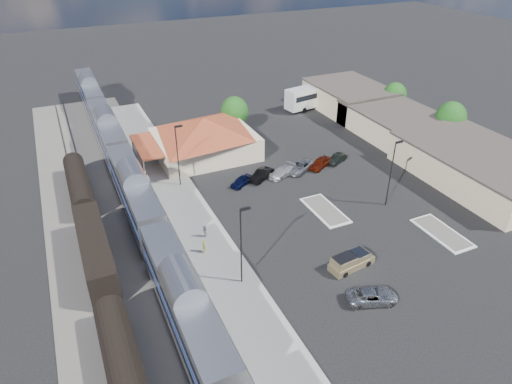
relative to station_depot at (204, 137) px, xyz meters
name	(u,v)px	position (x,y,z in m)	size (l,w,h in m)	color
ground	(306,226)	(4.56, -24.00, -3.13)	(280.00, 280.00, 0.00)	black
railbed	(118,233)	(-16.44, -16.00, -3.07)	(16.00, 100.00, 0.12)	#4C4944
platform	(196,224)	(-7.44, -18.00, -3.04)	(5.50, 92.00, 0.18)	gray
passenger_train	(135,195)	(-13.44, -12.95, -0.26)	(3.00, 104.00, 5.55)	silver
freight_cars	(95,252)	(-19.44, -21.21, -1.21)	(2.80, 46.00, 4.00)	black
station_depot	(204,137)	(0.00, 0.00, 0.00)	(18.35, 12.24, 6.20)	beige
buildings_east	(410,130)	(32.56, -9.72, -0.86)	(14.40, 51.40, 4.80)	#C6B28C
traffic_island_south	(325,210)	(8.56, -22.00, -3.03)	(3.30, 7.50, 0.21)	silver
traffic_island_north	(442,233)	(18.56, -32.00, -3.03)	(3.30, 7.50, 0.21)	silver
lamp_plat_s	(242,240)	(-6.34, -30.00, 2.21)	(1.08, 0.25, 9.00)	black
lamp_plat_n	(178,151)	(-6.34, -8.00, 2.21)	(1.08, 0.25, 9.00)	black
lamp_lot	(392,168)	(16.66, -24.00, 2.21)	(1.08, 0.25, 9.00)	black
tree_east_b	(451,118)	(38.56, -12.00, 1.09)	(4.94, 4.94, 6.96)	#382314
tree_east_c	(395,95)	(38.56, 2.00, 0.63)	(4.41, 4.41, 6.21)	#382314
tree_depot	(234,111)	(7.56, 6.00, 0.89)	(4.71, 4.71, 6.63)	#382314
pickup_truck	(352,261)	(5.16, -32.63, -2.30)	(5.30, 2.53, 1.76)	tan
suv	(372,296)	(4.00, -37.76, -2.43)	(2.32, 5.03, 1.40)	#93969A
coach_bus	(316,94)	(27.38, 11.82, -0.61)	(13.95, 5.29, 4.38)	white
person_a	(204,246)	(-8.32, -23.85, -2.12)	(0.61, 0.40, 1.67)	#DDDA45
person_b	(205,231)	(-7.37, -21.20, -2.14)	(0.79, 0.61, 1.62)	silver
parked_car_a	(242,181)	(1.46, -11.35, -2.49)	(1.51, 3.76, 1.28)	#0B1239
parked_car_b	(261,175)	(4.66, -11.05, -2.40)	(1.54, 4.42, 1.46)	black
parked_car_c	(282,172)	(7.86, -11.35, -2.45)	(1.91, 4.70, 1.36)	silver
parked_car_d	(300,166)	(11.06, -11.05, -2.41)	(2.39, 5.19, 1.44)	gray
parked_car_e	(320,163)	(14.26, -11.35, -2.38)	(1.78, 4.41, 1.50)	maroon
parked_car_f	(337,159)	(17.46, -11.05, -2.49)	(1.36, 3.90, 1.29)	black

